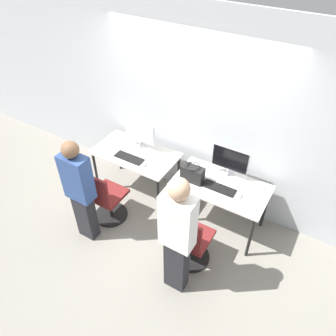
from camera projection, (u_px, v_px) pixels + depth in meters
ground_plane at (163, 220)px, 4.77m from camera, size 20.00×20.00×0.00m
wall_back at (194, 112)px, 4.40m from camera, size 12.00×0.05×2.80m
desk_left at (136, 157)px, 4.83m from camera, size 1.23×0.69×0.75m
monitor_left at (140, 134)px, 4.71m from camera, size 0.50×0.19×0.45m
keyboard_left at (129, 158)px, 4.67m from camera, size 0.44×0.15×0.02m
mouse_left at (144, 165)px, 4.54m from camera, size 0.06×0.09×0.03m
office_chair_left at (106, 200)px, 4.58m from camera, size 0.48×0.48×0.90m
person_left at (80, 189)px, 4.04m from camera, size 0.36×0.21×1.57m
desk_right at (220, 190)px, 4.30m from camera, size 1.23×0.69×0.75m
monitor_right at (230, 161)px, 4.22m from camera, size 0.50×0.19×0.45m
keyboard_right at (219, 188)px, 4.19m from camera, size 0.44×0.15×0.02m
mouse_right at (240, 196)px, 4.08m from camera, size 0.06×0.09×0.03m
office_chair_right at (190, 243)px, 4.01m from camera, size 0.48×0.48×0.90m
person_right at (177, 234)px, 3.41m from camera, size 0.36×0.22×1.70m
handbag at (192, 173)px, 4.25m from camera, size 0.30×0.18×0.25m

